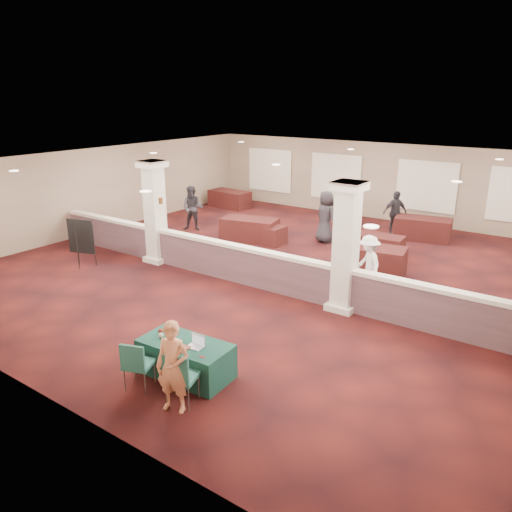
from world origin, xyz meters
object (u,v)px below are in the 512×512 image
Objects in this scene: far_table_back_left at (230,199)px; easel_board at (81,237)px; far_table_front_left at (249,229)px; far_table_back_center at (378,245)px; near_table at (186,359)px; conf_chair_main at (179,375)px; attendee_c at (395,213)px; attendee_d at (326,217)px; far_table_front_center at (263,234)px; far_table_back_right at (423,229)px; woman at (173,367)px; attendee_a at (193,208)px; attendee_b at (368,264)px; conf_chair_side at (136,362)px; far_table_front_right at (371,260)px.

easel_board is at bearing -80.79° from far_table_back_left.
far_table_back_center is at bearing 13.41° from far_table_front_left.
near_table is 1.74× the size of conf_chair_main.
attendee_c is at bearing 88.65° from near_table.
attendee_d is at bearing 30.09° from far_table_front_left.
easel_board reaches higher than far_table_back_center.
far_table_front_center is at bearing 6.02° from far_table_front_left.
far_table_front_left reaches higher than far_table_back_right.
easel_board is 8.38m from woman.
attendee_a is 8.40m from attendee_b.
attendee_b reaches higher than near_table.
far_table_front_left is 1.02× the size of far_table_back_right.
conf_chair_main is 6.82m from attendee_b.
conf_chair_main is 8.32m from easel_board.
woman is 1.04× the size of attendee_b.
easel_board is at bearing -115.06° from far_table_front_left.
far_table_front_left reaches higher than far_table_back_center.
far_table_front_center is at bearing 89.71° from conf_chair_side.
attendee_b reaches higher than far_table_back_left.
near_table is 0.89× the size of far_table_front_right.
conf_chair_side is at bearing -65.86° from far_table_front_left.
near_table is 9.05m from far_table_front_center.
attendee_c is (-1.01, 12.80, 0.23)m from conf_chair_main.
conf_chair_main is 10.64m from attendee_d.
far_table_back_right is at bearing 36.34° from far_table_front_left.
woman is 10.77m from attendee_d.
attendee_d is (1.80, 1.31, 0.61)m from far_table_front_center.
conf_chair_main is 8.22m from far_table_front_right.
attendee_c is (-1.50, 6.00, 0.05)m from attendee_b.
easel_board is 0.76× the size of far_table_front_right.
near_table is 7.47m from easel_board.
conf_chair_side is at bearing -115.46° from near_table.
far_table_front_center is 4.50m from far_table_front_right.
conf_chair_main reaches higher than near_table.
far_table_front_center is 5.16m from attendee_c.
woman is 10.36m from far_table_front_left.
attendee_b is (5.50, -2.13, 0.37)m from far_table_front_left.
woman is at bearing -89.95° from far_table_front_right.
attendee_c is at bearing 48.00° from far_table_front_center.
easel_board reaches higher than far_table_back_right.
far_table_front_center is (-4.44, 8.99, -0.28)m from conf_chair_main.
attendee_d is (-2.13, 0.30, 0.60)m from far_table_back_center.
near_table is 1.84× the size of conf_chair_side.
conf_chair_side reaches higher than far_table_front_right.
attendee_c reaches higher than easel_board.
attendee_b is at bearing -23.91° from far_table_front_center.
conf_chair_main is 10.24m from far_table_front_left.
attendee_b is 0.83× the size of attendee_d.
near_table is 1.08× the size of far_table_back_center.
attendee_b is at bearing 67.36° from woman.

